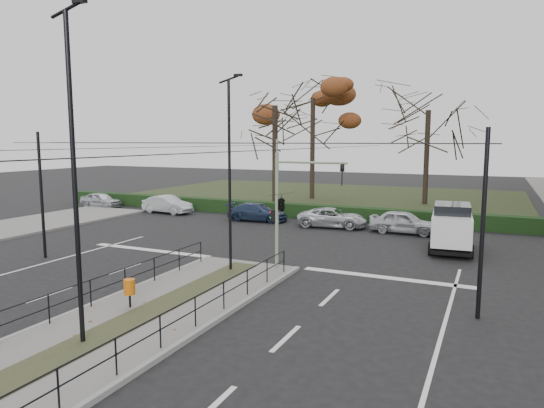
{
  "coord_description": "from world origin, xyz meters",
  "views": [
    {
      "loc": [
        9.84,
        -14.12,
        5.59
      ],
      "look_at": [
        0.15,
        6.94,
        2.55
      ],
      "focal_mm": 32.0,
      "sensor_mm": 36.0,
      "label": 1
    }
  ],
  "objects": [
    {
      "name": "traffic_light",
      "position": [
        1.79,
        4.5,
        3.02
      ],
      "size": [
        3.36,
        1.93,
        4.94
      ],
      "color": "gray",
      "rests_on": "median_island"
    },
    {
      "name": "park",
      "position": [
        -6.0,
        32.0,
        0.05
      ],
      "size": [
        38.0,
        26.0,
        0.1
      ],
      "primitive_type": "cube",
      "color": "#232D16",
      "rests_on": "ground"
    },
    {
      "name": "median_island",
      "position": [
        0.0,
        -2.5,
        0.07
      ],
      "size": [
        4.4,
        15.0,
        0.14
      ],
      "primitive_type": "cube",
      "color": "#63605E",
      "rests_on": "ground"
    },
    {
      "name": "parked_car_first",
      "position": [
        -20.24,
        16.66,
        0.62
      ],
      "size": [
        3.67,
        1.5,
        1.25
      ],
      "primitive_type": "imported",
      "rotation": [
        0.0,
        0.0,
        1.56
      ],
      "color": "#B9BCC1",
      "rests_on": "ground"
    },
    {
      "name": "streetlamp_median_near",
      "position": [
        -0.11,
        -4.81,
        4.67
      ],
      "size": [
        0.74,
        0.15,
        8.91
      ],
      "color": "black",
      "rests_on": "median_island"
    },
    {
      "name": "bare_tree_near",
      "position": [
        -6.06,
        20.99,
        7.71
      ],
      "size": [
        5.54,
        5.54,
        10.92
      ],
      "color": "black",
      "rests_on": "park"
    },
    {
      "name": "parked_car_fourth",
      "position": [
        0.44,
        15.73,
        0.62
      ],
      "size": [
        4.67,
        2.56,
        1.24
      ],
      "primitive_type": "imported",
      "rotation": [
        0.0,
        0.0,
        1.69
      ],
      "color": "#B9BCC1",
      "rests_on": "ground"
    },
    {
      "name": "parked_car_third",
      "position": [
        -5.11,
        15.92,
        0.62
      ],
      "size": [
        4.36,
        2.01,
        1.24
      ],
      "primitive_type": "imported",
      "rotation": [
        0.0,
        0.0,
        1.64
      ],
      "color": "#212F4D",
      "rests_on": "ground"
    },
    {
      "name": "hedge",
      "position": [
        -6.0,
        18.6,
        0.5
      ],
      "size": [
        38.0,
        1.0,
        1.0
      ],
      "primitive_type": "cube",
      "color": "black",
      "rests_on": "ground"
    },
    {
      "name": "parked_car_second",
      "position": [
        -13.06,
        16.26,
        0.68
      ],
      "size": [
        4.22,
        1.8,
        1.35
      ],
      "primitive_type": "imported",
      "rotation": [
        0.0,
        0.0,
        1.48
      ],
      "color": "#B9BCC1",
      "rests_on": "ground"
    },
    {
      "name": "ground",
      "position": [
        0.0,
        0.0,
        0.0
      ],
      "size": [
        140.0,
        140.0,
        0.0
      ],
      "primitive_type": "plane",
      "color": "black",
      "rests_on": "ground"
    },
    {
      "name": "white_van",
      "position": [
        8.0,
        11.82,
        1.25
      ],
      "size": [
        2.35,
        4.63,
        2.4
      ],
      "color": "silver",
      "rests_on": "ground"
    },
    {
      "name": "parked_car_fifth",
      "position": [
        5.0,
        15.5,
        0.69
      ],
      "size": [
        4.12,
        1.77,
        1.39
      ],
      "primitive_type": "imported",
      "rotation": [
        0.0,
        0.0,
        1.54
      ],
      "color": "#B9BCC1",
      "rests_on": "ground"
    },
    {
      "name": "rust_tree",
      "position": [
        -5.93,
        29.29,
        9.5
      ],
      "size": [
        9.86,
        9.86,
        12.38
      ],
      "color": "black",
      "rests_on": "park"
    },
    {
      "name": "streetlamp_median_far",
      "position": [
        -0.14,
        3.39,
        4.26
      ],
      "size": [
        0.68,
        0.14,
        8.1
      ],
      "color": "black",
      "rests_on": "median_island"
    },
    {
      "name": "bare_tree_center",
      "position": [
        4.43,
        29.6,
        7.58
      ],
      "size": [
        8.56,
        8.56,
        10.72
      ],
      "color": "black",
      "rests_on": "park"
    },
    {
      "name": "median_railing",
      "position": [
        0.0,
        -2.6,
        0.98
      ],
      "size": [
        4.14,
        13.24,
        0.92
      ],
      "color": "black",
      "rests_on": "median_island"
    },
    {
      "name": "litter_bin",
      "position": [
        -0.84,
        -2.1,
        0.81
      ],
      "size": [
        0.37,
        0.37,
        0.94
      ],
      "color": "black",
      "rests_on": "median_island"
    },
    {
      "name": "catenary",
      "position": [
        0.0,
        1.62,
        3.42
      ],
      "size": [
        20.0,
        34.0,
        6.0
      ],
      "color": "black",
      "rests_on": "ground"
    }
  ]
}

